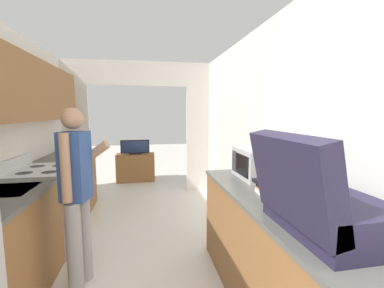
% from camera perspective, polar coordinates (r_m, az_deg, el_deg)
% --- Properties ---
extents(wall_right, '(0.06, 6.92, 2.50)m').
position_cam_1_polar(wall_right, '(2.50, 21.02, -0.48)').
color(wall_right, white).
rests_on(wall_right, ground_plane).
extents(wall_far_with_doorway, '(3.12, 0.06, 2.50)m').
position_cam_1_polar(wall_far_with_doorway, '(5.00, -11.64, 5.78)').
color(wall_far_with_doorway, white).
rests_on(wall_far_with_doorway, ground_plane).
extents(counter_left, '(0.62, 3.18, 0.92)m').
position_cam_1_polar(counter_left, '(3.45, -30.18, -12.49)').
color(counter_left, brown).
rests_on(counter_left, ground_plane).
extents(counter_right, '(0.62, 2.05, 0.92)m').
position_cam_1_polar(counter_right, '(2.23, 18.31, -22.75)').
color(counter_right, brown).
rests_on(counter_right, ground_plane).
extents(range_oven, '(0.66, 0.79, 1.06)m').
position_cam_1_polar(range_oven, '(3.50, -29.72, -12.11)').
color(range_oven, white).
rests_on(range_oven, ground_plane).
extents(person, '(0.51, 0.43, 1.60)m').
position_cam_1_polar(person, '(2.49, -24.27, -9.98)').
color(person, '#9E9E9E').
rests_on(person, ground_plane).
extents(suitcase, '(0.57, 0.67, 0.54)m').
position_cam_1_polar(suitcase, '(1.54, 25.96, -11.49)').
color(suitcase, '#231E38').
rests_on(suitcase, counter_right).
extents(microwave, '(0.36, 0.49, 0.29)m').
position_cam_1_polar(microwave, '(2.59, 14.27, -4.20)').
color(microwave, '#B7B7BC').
rests_on(microwave, counter_right).
extents(book_stack, '(0.26, 0.31, 0.11)m').
position_cam_1_polar(book_stack, '(2.10, 17.90, -9.33)').
color(book_stack, white).
rests_on(book_stack, counter_right).
extents(tv_cabinet, '(0.84, 0.42, 0.62)m').
position_cam_1_polar(tv_cabinet, '(6.01, -12.41, -5.06)').
color(tv_cabinet, brown).
rests_on(tv_cabinet, ground_plane).
extents(television, '(0.63, 0.16, 0.32)m').
position_cam_1_polar(television, '(5.89, -12.54, -0.70)').
color(television, black).
rests_on(television, tv_cabinet).
extents(knife, '(0.13, 0.32, 0.02)m').
position_cam_1_polar(knife, '(3.95, -26.59, -2.91)').
color(knife, '#B7B7BC').
rests_on(knife, counter_left).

